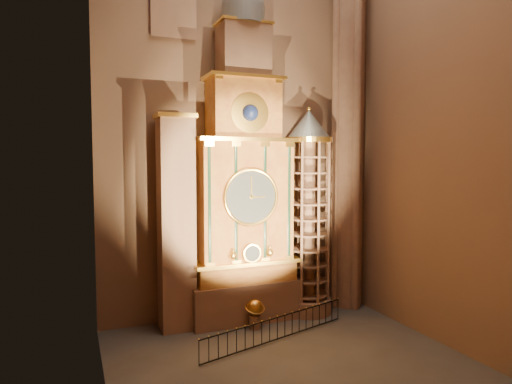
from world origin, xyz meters
name	(u,v)px	position (x,y,z in m)	size (l,w,h in m)	color
floor	(287,359)	(0.00, 0.00, 0.00)	(14.00, 14.00, 0.00)	#383330
wall_back	(236,103)	(0.00, 6.00, 11.00)	(22.00, 22.00, 0.00)	brown
wall_left	(99,72)	(-7.00, 0.00, 11.00)	(22.00, 22.00, 0.00)	brown
wall_right	(429,94)	(7.00, 0.00, 11.00)	(22.00, 22.00, 0.00)	brown
astronomical_clock	(244,188)	(0.00, 4.96, 6.68)	(5.60, 2.41, 16.70)	#8C634C
portrait_tower	(176,222)	(-3.40, 4.98, 5.15)	(1.80, 1.60, 10.20)	#8C634C
stair_turret	(308,214)	(3.50, 4.70, 5.27)	(2.50, 2.50, 10.80)	#8C634C
gothic_pier	(349,106)	(6.10, 5.00, 11.00)	(2.04, 2.04, 22.00)	#8C634C
celestial_globe	(255,311)	(0.04, 3.60, 0.85)	(1.07, 1.02, 1.42)	#8C634C
iron_railing	(277,328)	(0.40, 1.79, 0.57)	(7.86, 2.50, 1.04)	black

